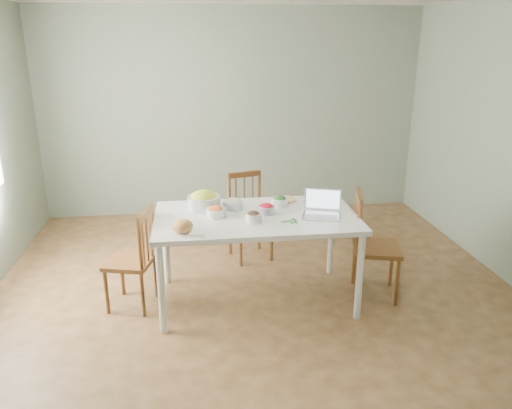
{
  "coord_description": "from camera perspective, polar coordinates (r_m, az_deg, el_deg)",
  "views": [
    {
      "loc": [
        -0.54,
        -4.07,
        2.32
      ],
      "look_at": [
        -0.02,
        -0.02,
        0.93
      ],
      "focal_mm": 34.75,
      "sensor_mm": 36.0,
      "label": 1
    }
  ],
  "objects": [
    {
      "name": "bowl_carrot",
      "position": [
        4.32,
        -4.64,
        -0.81
      ],
      "size": [
        0.2,
        0.2,
        0.09
      ],
      "primitive_type": null,
      "rotation": [
        0.0,
        0.0,
        -0.21
      ],
      "color": "orange",
      "rests_on": "dining_table"
    },
    {
      "name": "laptop",
      "position": [
        4.31,
        7.62,
        -0.02
      ],
      "size": [
        0.39,
        0.36,
        0.23
      ],
      "primitive_type": null,
      "rotation": [
        0.0,
        0.0,
        -0.31
      ],
      "color": "silver",
      "rests_on": "dining_table"
    },
    {
      "name": "bowl_mushroom",
      "position": [
        4.18,
        -0.3,
        -1.41
      ],
      "size": [
        0.15,
        0.15,
        0.09
      ],
      "primitive_type": null,
      "rotation": [
        0.0,
        0.0,
        -0.1
      ],
      "color": "black",
      "rests_on": "dining_table"
    },
    {
      "name": "chair_far",
      "position": [
        5.34,
        -0.65,
        -1.51
      ],
      "size": [
        0.5,
        0.49,
        0.93
      ],
      "primitive_type": null,
      "rotation": [
        0.0,
        0.0,
        0.26
      ],
      "color": "#533312",
      "rests_on": "floor"
    },
    {
      "name": "chair_right",
      "position": [
        4.7,
        13.73,
        -4.59
      ],
      "size": [
        0.52,
        0.53,
        1.0
      ],
      "primitive_type": null,
      "rotation": [
        0.0,
        0.0,
        1.31
      ],
      "color": "#533312",
      "rests_on": "floor"
    },
    {
      "name": "bread_boule",
      "position": [
        4.0,
        -8.49,
        -2.45
      ],
      "size": [
        0.21,
        0.21,
        0.11
      ],
      "primitive_type": "ellipsoid",
      "rotation": [
        0.0,
        0.0,
        0.3
      ],
      "color": "tan",
      "rests_on": "dining_table"
    },
    {
      "name": "wall_back",
      "position": [
        6.66,
        -2.69,
        10.41
      ],
      "size": [
        5.0,
        0.0,
        2.7
      ],
      "primitive_type": "cube",
      "color": "slate",
      "rests_on": "ground"
    },
    {
      "name": "bowl_broccoli",
      "position": [
        4.58,
        2.75,
        0.44
      ],
      "size": [
        0.19,
        0.19,
        0.1
      ],
      "primitive_type": null,
      "rotation": [
        0.0,
        0.0,
        -0.33
      ],
      "color": "black",
      "rests_on": "dining_table"
    },
    {
      "name": "bowl_redpep",
      "position": [
        4.38,
        1.16,
        -0.49
      ],
      "size": [
        0.2,
        0.2,
        0.09
      ],
      "primitive_type": null,
      "rotation": [
        0.0,
        0.0,
        -0.38
      ],
      "color": "red",
      "rests_on": "dining_table"
    },
    {
      "name": "bowl_onion",
      "position": [
        4.5,
        -2.69,
        0.1
      ],
      "size": [
        0.21,
        0.21,
        0.1
      ],
      "primitive_type": null,
      "rotation": [
        0.0,
        0.0,
        0.24
      ],
      "color": "beige",
      "rests_on": "dining_table"
    },
    {
      "name": "chair_left",
      "position": [
        4.53,
        -14.34,
        -6.1
      ],
      "size": [
        0.48,
        0.49,
        0.91
      ],
      "primitive_type": null,
      "rotation": [
        0.0,
        0.0,
        -1.84
      ],
      "color": "#533312",
      "rests_on": "floor"
    },
    {
      "name": "basil_bunch",
      "position": [
        4.21,
        3.84,
        -1.86
      ],
      "size": [
        0.17,
        0.17,
        0.02
      ],
      "primitive_type": null,
      "color": "#1C581F",
      "rests_on": "dining_table"
    },
    {
      "name": "floor",
      "position": [
        4.72,
        0.18,
        -10.66
      ],
      "size": [
        5.0,
        5.0,
        0.0
      ],
      "primitive_type": "cube",
      "color": "#412B13",
      "rests_on": "ground"
    },
    {
      "name": "butter_stick",
      "position": [
        3.91,
        -6.8,
        -3.51
      ],
      "size": [
        0.12,
        0.06,
        0.03
      ],
      "primitive_type": "cube",
      "rotation": [
        0.0,
        0.0,
        -0.26
      ],
      "color": "#F3EBC9",
      "rests_on": "dining_table"
    },
    {
      "name": "dining_table",
      "position": [
        4.51,
        0.0,
        -6.21
      ],
      "size": [
        1.77,
        1.0,
        0.83
      ],
      "primitive_type": null,
      "color": "white",
      "rests_on": "floor"
    },
    {
      "name": "wall_front",
      "position": [
        1.92,
        10.31,
        -11.79
      ],
      "size": [
        5.0,
        0.0,
        2.7
      ],
      "primitive_type": "cube",
      "color": "slate",
      "rests_on": "ground"
    },
    {
      "name": "flatbread",
      "position": [
        4.74,
        3.45,
        0.57
      ],
      "size": [
        0.25,
        0.25,
        0.02
      ],
      "primitive_type": "cylinder",
      "rotation": [
        0.0,
        0.0,
        0.25
      ],
      "color": "tan",
      "rests_on": "dining_table"
    },
    {
      "name": "bowl_squash",
      "position": [
        4.49,
        -6.01,
        0.48
      ],
      "size": [
        0.34,
        0.34,
        0.17
      ],
      "primitive_type": null,
      "rotation": [
        0.0,
        0.0,
        -0.18
      ],
      "color": "gold",
      "rests_on": "dining_table"
    }
  ]
}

